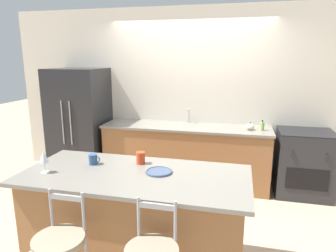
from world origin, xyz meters
TOP-DOWN VIEW (x-y plane):
  - ground_plane at (0.00, 0.00)m, footprint 18.00×18.00m
  - wall_back at (0.00, 0.71)m, footprint 6.00×0.07m
  - back_counter at (0.00, 0.38)m, footprint 2.53×0.69m
  - sink_faucet at (0.00, 0.59)m, footprint 0.02×0.13m
  - kitchen_island at (-0.09, -1.67)m, footprint 2.00×0.91m
  - refrigerator at (-1.75, 0.32)m, footprint 0.85×0.77m
  - oven_range at (1.71, 0.37)m, footprint 0.74×0.65m
  - dinner_plate at (0.11, -1.60)m, footprint 0.24×0.24m
  - wine_glass at (-0.87, -1.83)m, footprint 0.08×0.08m
  - coffee_mug at (-0.55, -1.54)m, footprint 0.11×0.08m
  - tumbler_cup at (-0.12, -1.42)m, footprint 0.08×0.08m
  - pumpkin_decoration at (0.94, 0.33)m, footprint 0.12×0.12m
  - soap_bottle at (1.10, 0.33)m, footprint 0.06×0.06m

SIDE VIEW (x-z plane):
  - ground_plane at x=0.00m, z-range 0.00..0.00m
  - back_counter at x=0.00m, z-range 0.00..0.93m
  - oven_range at x=1.71m, z-range 0.00..0.94m
  - kitchen_island at x=-0.09m, z-range 0.00..0.95m
  - refrigerator at x=-1.75m, z-range 0.00..1.77m
  - dinner_plate at x=0.11m, z-range 0.95..0.96m
  - pumpkin_decoration at x=0.94m, z-range 0.91..1.03m
  - soap_bottle at x=1.10m, z-range 0.91..1.06m
  - coffee_mug at x=-0.55m, z-range 0.95..1.04m
  - tumbler_cup at x=-0.12m, z-range 0.95..1.06m
  - sink_faucet at x=0.00m, z-range 0.95..1.17m
  - wine_glass at x=-0.87m, z-range 0.99..1.19m
  - wall_back at x=0.00m, z-range 0.00..2.70m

